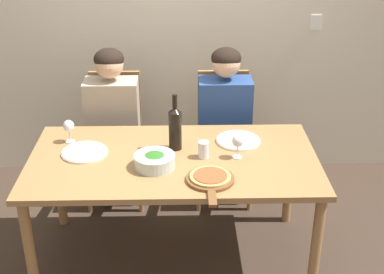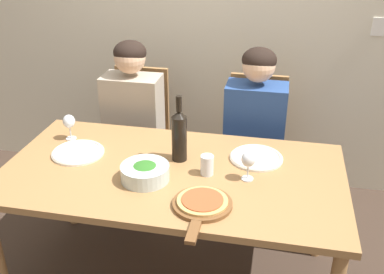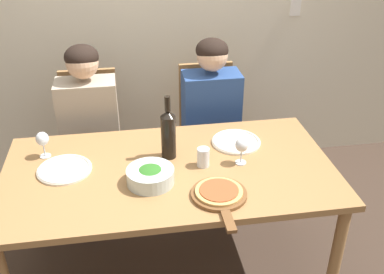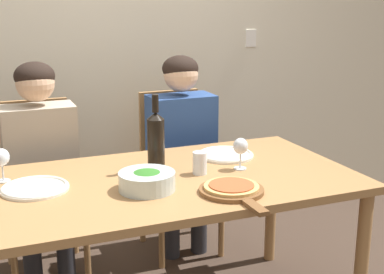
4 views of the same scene
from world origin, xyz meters
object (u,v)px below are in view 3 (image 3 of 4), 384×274
object	(u,v)px
person_man	(212,110)
dinner_plate_left	(64,169)
wine_glass_left	(42,140)
pizza_on_board	(219,194)
water_tumbler	(203,157)
broccoli_bowl	(150,176)
dinner_plate_right	(236,142)
wine_bottle	(168,133)
person_woman	(89,118)
chair_left	(93,139)
wine_glass_right	(242,146)
chair_right	(208,130)

from	to	relation	value
person_man	dinner_plate_left	bearing A→B (deg)	-145.23
person_man	wine_glass_left	distance (m)	1.14
pizza_on_board	water_tumbler	world-z (taller)	water_tumbler
broccoli_bowl	dinner_plate_right	size ratio (longest dim) A/B	0.85
dinner_plate_right	water_tumbler	world-z (taller)	water_tumbler
broccoli_bowl	pizza_on_board	xyz separation A→B (m)	(0.32, -0.17, -0.03)
broccoli_bowl	wine_bottle	bearing A→B (deg)	62.80
person_woman	dinner_plate_right	size ratio (longest dim) A/B	4.27
person_woman	person_man	size ratio (longest dim) A/B	1.00
wine_bottle	dinner_plate_left	bearing A→B (deg)	-174.44
person_woman	person_man	xyz separation A→B (m)	(0.81, 0.00, 0.00)
chair_left	wine_bottle	distance (m)	0.92
pizza_on_board	water_tumbler	bearing A→B (deg)	95.46
person_man	water_tumbler	world-z (taller)	person_man
broccoli_bowl	water_tumbler	world-z (taller)	water_tumbler
person_man	water_tumbler	bearing A→B (deg)	-104.88
wine_glass_left	pizza_on_board	bearing A→B (deg)	-30.36
wine_bottle	wine_glass_left	world-z (taller)	wine_bottle
chair_left	water_tumbler	size ratio (longest dim) A/B	9.40
broccoli_bowl	wine_glass_right	world-z (taller)	wine_glass_right
pizza_on_board	broccoli_bowl	bearing A→B (deg)	151.65
dinner_plate_right	chair_left	bearing A→B (deg)	144.56
chair_right	broccoli_bowl	world-z (taller)	chair_right
wine_glass_left	water_tumbler	size ratio (longest dim) A/B	1.46
person_woman	chair_right	bearing A→B (deg)	8.27
water_tumbler	dinner_plate_right	bearing A→B (deg)	41.48
person_man	dinner_plate_left	world-z (taller)	person_man
person_man	broccoli_bowl	size ratio (longest dim) A/B	5.05
chair_right	wine_glass_right	bearing A→B (deg)	-88.73
wine_bottle	dinner_plate_left	world-z (taller)	wine_bottle
wine_glass_left	chair_left	bearing A→B (deg)	70.05
pizza_on_board	wine_glass_right	world-z (taller)	wine_glass_right
person_woman	pizza_on_board	distance (m)	1.18
chair_left	broccoli_bowl	xyz separation A→B (m)	(0.34, -0.93, 0.28)
chair_left	dinner_plate_right	xyz separation A→B (m)	(0.86, -0.61, 0.25)
water_tumbler	broccoli_bowl	bearing A→B (deg)	-158.68
water_tumbler	chair_right	bearing A→B (deg)	77.20
chair_right	pizza_on_board	xyz separation A→B (m)	(-0.16, -1.10, 0.25)
chair_left	wine_bottle	size ratio (longest dim) A/B	2.70
person_man	wine_bottle	xyz separation A→B (m)	(-0.35, -0.58, 0.17)
chair_right	wine_glass_left	distance (m)	1.23
broccoli_bowl	pizza_on_board	bearing A→B (deg)	-28.35
person_man	water_tumbler	size ratio (longest dim) A/B	11.68
chair_right	wine_bottle	xyz separation A→B (m)	(-0.35, -0.70, 0.38)
water_tumbler	wine_glass_left	bearing A→B (deg)	164.97
wine_glass_right	person_woman	bearing A→B (deg)	139.66
wine_glass_left	dinner_plate_left	bearing A→B (deg)	-54.20
wine_bottle	water_tumbler	world-z (taller)	wine_bottle
water_tumbler	dinner_plate_left	bearing A→B (deg)	174.88
wine_bottle	wine_glass_left	size ratio (longest dim) A/B	2.39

